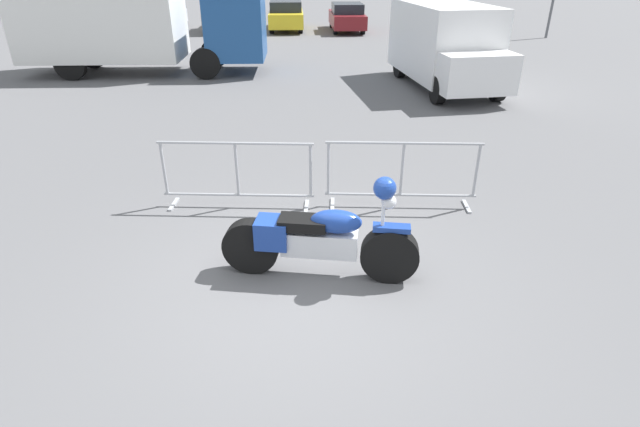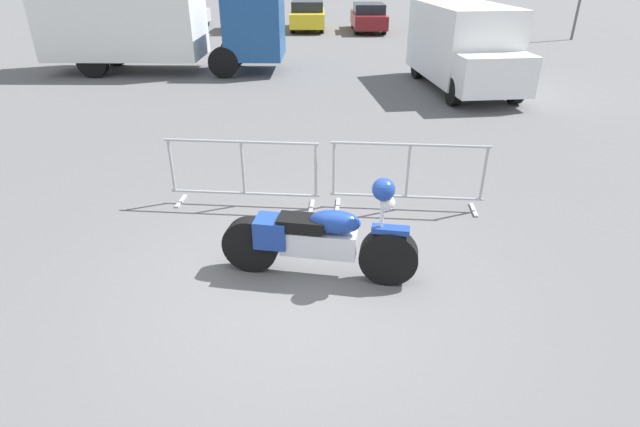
# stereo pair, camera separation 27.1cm
# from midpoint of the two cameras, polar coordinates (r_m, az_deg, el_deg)

# --- Properties ---
(ground_plane) EXTENTS (120.00, 120.00, 0.00)m
(ground_plane) POSITION_cam_midpoint_polar(r_m,az_deg,el_deg) (6.01, -2.97, -8.68)
(ground_plane) COLOR #5B5B5E
(motorcycle) EXTENTS (2.40, 0.51, 1.36)m
(motorcycle) POSITION_cam_midpoint_polar(r_m,az_deg,el_deg) (5.98, -1.31, -2.92)
(motorcycle) COLOR black
(motorcycle) RESTS_ON ground
(crowd_barrier_near) EXTENTS (2.36, 0.52, 1.07)m
(crowd_barrier_near) POSITION_cam_midpoint_polar(r_m,az_deg,el_deg) (7.79, -10.36, 4.48)
(crowd_barrier_near) COLOR #9EA0A5
(crowd_barrier_near) RESTS_ON ground
(crowd_barrier_far) EXTENTS (2.36, 0.52, 1.07)m
(crowd_barrier_far) POSITION_cam_midpoint_polar(r_m,az_deg,el_deg) (7.74, 8.42, 4.49)
(crowd_barrier_far) COLOR #9EA0A5
(crowd_barrier_far) RESTS_ON ground
(box_truck) EXTENTS (7.77, 2.51, 2.98)m
(box_truck) POSITION_cam_midpoint_polar(r_m,az_deg,el_deg) (18.25, -21.29, 19.79)
(box_truck) COLOR white
(box_truck) RESTS_ON ground
(delivery_van) EXTENTS (2.75, 5.25, 2.31)m
(delivery_van) POSITION_cam_midpoint_polar(r_m,az_deg,el_deg) (15.71, 13.68, 18.36)
(delivery_van) COLOR white
(delivery_van) RESTS_ON ground
(parked_car_white) EXTENTS (1.97, 4.39, 1.46)m
(parked_car_white) POSITION_cam_midpoint_polar(r_m,az_deg,el_deg) (29.97, -23.71, 20.03)
(parked_car_white) COLOR white
(parked_car_white) RESTS_ON ground
(parked_car_silver) EXTENTS (1.82, 4.05, 1.35)m
(parked_car_silver) POSITION_cam_midpoint_polar(r_m,az_deg,el_deg) (28.98, -17.54, 20.69)
(parked_car_silver) COLOR #B7BABF
(parked_car_silver) RESTS_ON ground
(parked_car_tan) EXTENTS (2.06, 4.57, 1.52)m
(parked_car_tan) POSITION_cam_midpoint_polar(r_m,az_deg,el_deg) (28.35, -10.96, 21.45)
(parked_car_tan) COLOR tan
(parked_car_tan) RESTS_ON ground
(parked_car_yellow) EXTENTS (1.94, 4.31, 1.43)m
(parked_car_yellow) POSITION_cam_midpoint_polar(r_m,az_deg,el_deg) (27.99, -4.11, 21.67)
(parked_car_yellow) COLOR yellow
(parked_car_yellow) RESTS_ON ground
(parked_car_maroon) EXTENTS (1.82, 4.05, 1.35)m
(parked_car_maroon) POSITION_cam_midpoint_polar(r_m,az_deg,el_deg) (27.57, 2.88, 21.52)
(parked_car_maroon) COLOR maroon
(parked_car_maroon) RESTS_ON ground
(pedestrian) EXTENTS (0.38, 0.38, 1.69)m
(pedestrian) POSITION_cam_midpoint_polar(r_m,az_deg,el_deg) (23.64, -20.15, 19.60)
(pedestrian) COLOR #262838
(pedestrian) RESTS_ON ground
(planter_island) EXTENTS (3.52, 3.52, 1.21)m
(planter_island) POSITION_cam_midpoint_polar(r_m,az_deg,el_deg) (20.14, 12.80, 17.97)
(planter_island) COLOR #ADA89E
(planter_island) RESTS_ON ground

